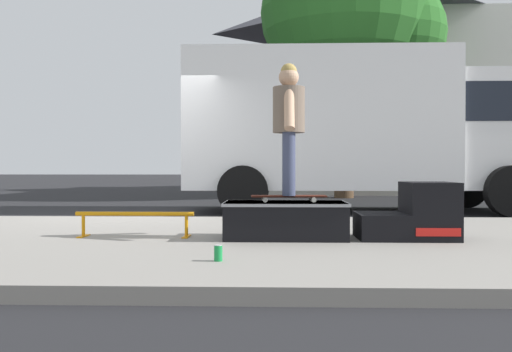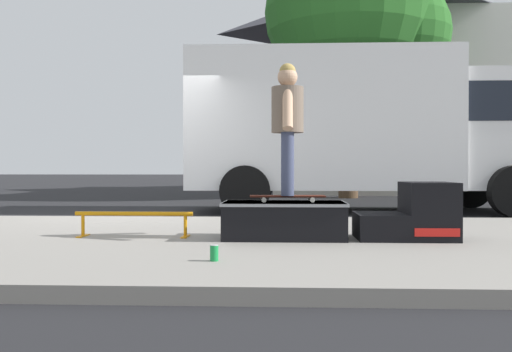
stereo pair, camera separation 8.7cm
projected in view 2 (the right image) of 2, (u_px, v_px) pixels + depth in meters
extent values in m
plane|color=black|center=(135.00, 221.00, 9.02)|extent=(140.00, 140.00, 0.00)
cube|color=gray|center=(62.00, 242.00, 6.02)|extent=(50.00, 5.00, 0.12)
cube|color=black|center=(284.00, 220.00, 5.83)|extent=(1.25, 0.70, 0.38)
cube|color=gray|center=(284.00, 203.00, 5.83)|extent=(1.27, 0.72, 0.03)
cube|color=black|center=(380.00, 226.00, 5.79)|extent=(0.49, 0.66, 0.26)
cube|color=black|center=(428.00, 211.00, 5.76)|extent=(0.49, 0.66, 0.58)
cube|color=red|center=(437.00, 233.00, 5.43)|extent=(0.43, 0.01, 0.08)
cylinder|color=orange|center=(134.00, 214.00, 5.97)|extent=(1.26, 0.04, 0.04)
cylinder|color=orange|center=(83.00, 225.00, 5.99)|extent=(0.04, 0.04, 0.24)
cube|color=orange|center=(83.00, 236.00, 6.00)|extent=(0.06, 0.28, 0.01)
cylinder|color=orange|center=(185.00, 225.00, 5.94)|extent=(0.04, 0.04, 0.24)
cube|color=orange|center=(185.00, 236.00, 5.94)|extent=(0.06, 0.28, 0.01)
cube|color=#4C1E14|center=(287.00, 196.00, 5.84)|extent=(0.79, 0.26, 0.02)
cylinder|color=silver|center=(310.00, 199.00, 5.94)|extent=(0.05, 0.03, 0.05)
cylinder|color=silver|center=(312.00, 200.00, 5.76)|extent=(0.05, 0.03, 0.05)
cylinder|color=silver|center=(263.00, 199.00, 5.92)|extent=(0.05, 0.03, 0.05)
cylinder|color=silver|center=(264.00, 200.00, 5.74)|extent=(0.05, 0.03, 0.05)
cylinder|color=#3F4766|center=(287.00, 164.00, 5.92)|extent=(0.13, 0.13, 0.65)
cylinder|color=#3F4766|center=(288.00, 164.00, 5.75)|extent=(0.13, 0.13, 0.65)
cylinder|color=#726051|center=(287.00, 110.00, 5.83)|extent=(0.33, 0.33, 0.47)
cylinder|color=tan|center=(287.00, 113.00, 6.03)|extent=(0.10, 0.29, 0.45)
cylinder|color=tan|center=(288.00, 109.00, 5.62)|extent=(0.10, 0.29, 0.45)
sphere|color=tan|center=(288.00, 77.00, 5.82)|extent=(0.21, 0.21, 0.21)
sphere|color=tan|center=(288.00, 72.00, 5.82)|extent=(0.17, 0.17, 0.17)
cylinder|color=#198C3F|center=(214.00, 253.00, 4.40)|extent=(0.07, 0.07, 0.12)
cylinder|color=silver|center=(214.00, 245.00, 4.39)|extent=(0.06, 0.06, 0.00)
cube|color=white|center=(320.00, 123.00, 11.05)|extent=(5.00, 2.35, 2.60)
cube|color=white|center=(498.00, 132.00, 10.89)|extent=(1.90, 2.16, 2.20)
cube|color=black|center=(498.00, 107.00, 10.89)|extent=(1.92, 2.19, 0.70)
cylinder|color=black|center=(470.00, 187.00, 12.09)|extent=(0.90, 0.28, 0.90)
cylinder|color=black|center=(252.00, 187.00, 12.31)|extent=(0.90, 0.28, 0.90)
cylinder|color=black|center=(245.00, 191.00, 9.96)|extent=(0.90, 0.28, 0.90)
cylinder|color=brown|center=(348.00, 132.00, 16.10)|extent=(0.56, 0.56, 3.77)
sphere|color=#286623|center=(349.00, 12.00, 16.05)|extent=(4.80, 4.80, 4.80)
sphere|color=#286623|center=(395.00, 32.00, 16.00)|extent=(3.12, 3.12, 3.12)
cube|color=silver|center=(393.00, 112.00, 21.33)|extent=(9.00, 7.50, 6.00)
cube|color=#B2ADA3|center=(419.00, 151.00, 17.35)|extent=(9.00, 0.50, 2.80)
pyramid|color=#38383F|center=(394.00, 1.00, 21.27)|extent=(9.54, 7.95, 2.40)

